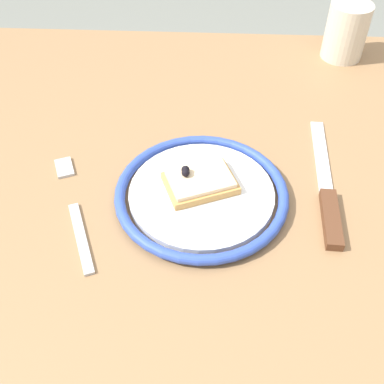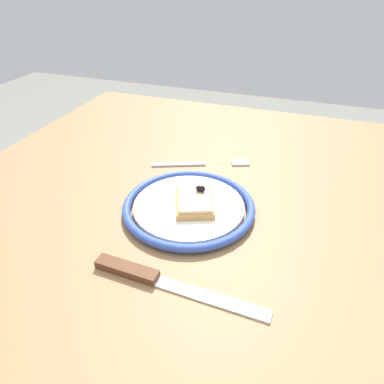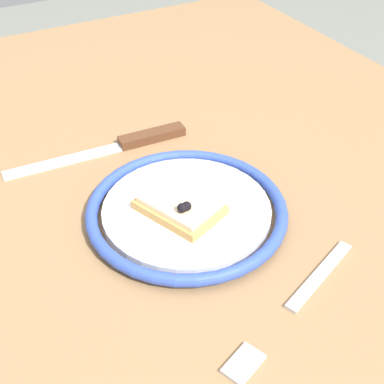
# 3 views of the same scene
# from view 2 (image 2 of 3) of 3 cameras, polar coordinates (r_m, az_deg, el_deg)

# --- Properties ---
(dining_table) EXTENTS (1.12, 0.90, 0.76)m
(dining_table) POSITION_cam_2_polar(r_m,az_deg,el_deg) (0.61, -3.16, -11.06)
(dining_table) COLOR #936D47
(dining_table) RESTS_ON ground_plane
(plate) EXTENTS (0.22, 0.22, 0.02)m
(plate) POSITION_cam_2_polar(r_m,az_deg,el_deg) (0.58, -0.53, -2.39)
(plate) COLOR white
(plate) RESTS_ON dining_table
(pizza_slice_near) EXTENTS (0.10, 0.09, 0.03)m
(pizza_slice_near) POSITION_cam_2_polar(r_m,az_deg,el_deg) (0.58, 0.44, -1.42)
(pizza_slice_near) COLOR tan
(pizza_slice_near) RESTS_ON plate
(knife) EXTENTS (0.03, 0.24, 0.01)m
(knife) POSITION_cam_2_polar(r_m,az_deg,el_deg) (0.48, -7.09, -13.59)
(knife) COLOR silver
(knife) RESTS_ON dining_table
(fork) EXTENTS (0.09, 0.19, 0.00)m
(fork) POSITION_cam_2_polar(r_m,az_deg,el_deg) (0.72, 1.63, 4.64)
(fork) COLOR #BABABA
(fork) RESTS_ON dining_table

